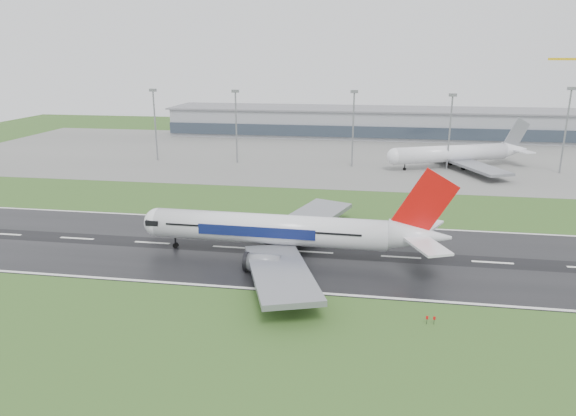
# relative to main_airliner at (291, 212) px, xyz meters

# --- Properties ---
(ground) EXTENTS (520.00, 520.00, 0.00)m
(ground) POSITION_rel_main_airliner_xyz_m (25.07, 3.11, -10.49)
(ground) COLOR #2C501D
(ground) RESTS_ON ground
(runway) EXTENTS (400.00, 45.00, 0.10)m
(runway) POSITION_rel_main_airliner_xyz_m (25.07, 3.11, -10.44)
(runway) COLOR black
(runway) RESTS_ON ground
(apron) EXTENTS (400.00, 130.00, 0.08)m
(apron) POSITION_rel_main_airliner_xyz_m (25.07, 128.11, -10.45)
(apron) COLOR slate
(apron) RESTS_ON ground
(terminal) EXTENTS (240.00, 36.00, 15.00)m
(terminal) POSITION_rel_main_airliner_xyz_m (25.07, 188.11, -2.99)
(terminal) COLOR gray
(terminal) RESTS_ON ground
(main_airliner) EXTENTS (72.00, 68.73, 20.78)m
(main_airliner) POSITION_rel_main_airliner_xyz_m (0.00, 0.00, 0.00)
(main_airliner) COLOR silver
(main_airliner) RESTS_ON runway
(parked_airliner) EXTENTS (82.77, 80.46, 18.84)m
(parked_airliner) POSITION_rel_main_airliner_xyz_m (51.42, 107.75, -0.99)
(parked_airliner) COLOR silver
(parked_airliner) RESTS_ON apron
(floodmast_0) EXTENTS (0.64, 0.64, 29.43)m
(floodmast_0) POSITION_rel_main_airliner_xyz_m (-75.04, 103.11, 4.23)
(floodmast_0) COLOR gray
(floodmast_0) RESTS_ON ground
(floodmast_1) EXTENTS (0.64, 0.64, 29.40)m
(floodmast_1) POSITION_rel_main_airliner_xyz_m (-39.23, 103.11, 4.21)
(floodmast_1) COLOR gray
(floodmast_1) RESTS_ON ground
(floodmast_2) EXTENTS (0.64, 0.64, 29.74)m
(floodmast_2) POSITION_rel_main_airliner_xyz_m (9.45, 103.11, 4.38)
(floodmast_2) COLOR gray
(floodmast_2) RESTS_ON ground
(floodmast_3) EXTENTS (0.64, 0.64, 28.85)m
(floodmast_3) POSITION_rel_main_airliner_xyz_m (47.33, 103.11, 3.94)
(floodmast_3) COLOR gray
(floodmast_3) RESTS_ON ground
(floodmast_4) EXTENTS (0.64, 0.64, 31.74)m
(floodmast_4) POSITION_rel_main_airliner_xyz_m (89.92, 103.11, 5.38)
(floodmast_4) COLOR gray
(floodmast_4) RESTS_ON ground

